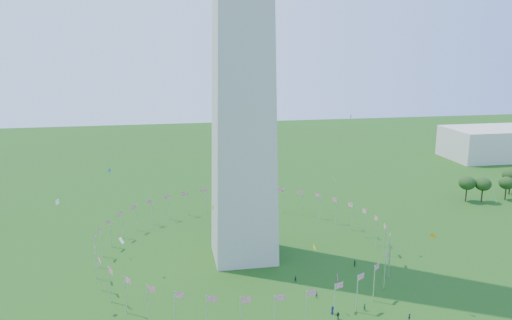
{
  "coord_description": "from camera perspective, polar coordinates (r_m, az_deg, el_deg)",
  "views": [
    {
      "loc": [
        -20.61,
        -80.06,
        58.55
      ],
      "look_at": [
        0.74,
        35.0,
        31.4
      ],
      "focal_mm": 35.0,
      "sensor_mm": 36.0,
      "label": 1
    }
  ],
  "objects": [
    {
      "name": "flag_ring",
      "position": [
        142.34,
        -1.41,
        -9.26
      ],
      "size": [
        80.24,
        80.24,
        9.0
      ],
      "color": "silver",
      "rests_on": "ground"
    },
    {
      "name": "kites_aloft",
      "position": [
        115.02,
        6.38,
        -7.83
      ],
      "size": [
        107.71,
        64.8,
        35.34
      ],
      "color": "orange",
      "rests_on": "ground"
    },
    {
      "name": "gov_building_east_a",
      "position": [
        290.85,
        25.63,
        1.76
      ],
      "size": [
        50.0,
        30.0,
        16.0
      ],
      "primitive_type": "cube",
      "color": "beige",
      "rests_on": "ground"
    }
  ]
}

